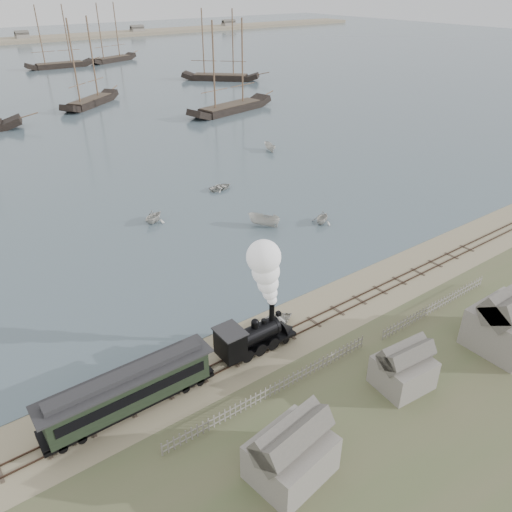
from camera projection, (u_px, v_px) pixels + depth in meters
ground at (283, 319)px, 46.21m from camera, size 600.00×600.00×0.00m
rail_track at (298, 330)px, 44.79m from camera, size 120.00×1.80×0.16m
picket_fence_west at (275, 394)px, 37.94m from camera, size 19.00×0.10×1.20m
picket_fence_east at (435, 311)px, 47.40m from camera, size 15.00×0.10×1.20m
shed_left at (290, 473)px, 31.91m from camera, size 5.00×4.00×4.10m
shed_mid at (401, 385)px, 38.81m from camera, size 4.00×3.50×3.60m
shed_right at (502, 344)px, 43.09m from camera, size 6.00×5.00×5.10m
locomotive at (265, 304)px, 40.70m from camera, size 7.70×2.87×9.60m
passenger_coach at (129, 389)px, 35.60m from camera, size 12.93×2.49×3.14m
beached_dinghy at (275, 321)px, 45.28m from camera, size 2.95×4.02×0.81m
rowboat_1 at (153, 216)px, 63.91m from camera, size 4.07×4.26×1.74m
rowboat_2 at (264, 220)px, 62.92m from camera, size 4.25×3.74×1.60m
rowboat_3 at (221, 187)px, 74.07m from camera, size 2.83×3.80×0.76m
rowboat_4 at (322, 217)px, 63.73m from camera, size 3.59×3.80×1.58m
rowboat_5 at (270, 147)px, 90.38m from camera, size 3.74×2.13×1.36m
schooner_3 at (84, 62)px, 117.71m from camera, size 18.62×15.60×20.00m
schooner_4 at (230, 67)px, 112.05m from camera, size 24.20×10.04×20.00m
schooner_5 at (219, 45)px, 147.78m from camera, size 20.64×20.13×20.00m
schooner_8 at (55, 37)px, 168.42m from camera, size 22.77×6.36×20.00m
schooner_9 at (109, 32)px, 180.76m from camera, size 20.81×11.69×20.00m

